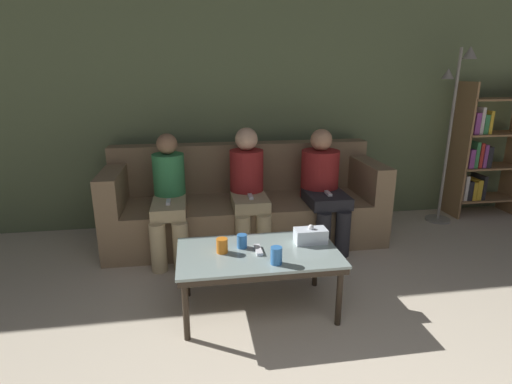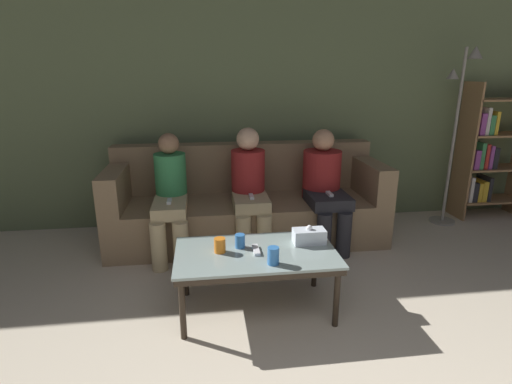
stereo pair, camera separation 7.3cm
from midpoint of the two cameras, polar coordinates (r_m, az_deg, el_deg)
wall_back at (r=4.19m, az=-3.07°, el=13.00°), size 12.00×0.06×2.60m
couch at (r=3.90m, az=-2.08°, el=-1.94°), size 2.57×0.85×0.89m
coffee_table at (r=2.69m, az=-0.47°, el=-9.29°), size 1.06×0.61×0.44m
cup_near_left at (r=2.71m, az=-2.80°, el=-7.03°), size 0.07×0.07×0.09m
cup_near_right at (r=2.65m, az=-5.67°, el=-7.63°), size 0.08×0.08×0.10m
cup_far_center at (r=2.49m, az=2.05°, el=-9.07°), size 0.07×0.07×0.11m
tissue_box at (r=2.80m, az=7.06°, el=-6.19°), size 0.22×0.12×0.13m
game_remote at (r=2.67m, az=-0.48°, el=-8.27°), size 0.04×0.15×0.02m
bookshelf at (r=5.09m, az=29.12°, el=4.77°), size 0.74×0.32×1.48m
standing_lamp at (r=4.62m, az=25.88°, el=9.45°), size 0.31×0.26×1.82m
seated_person_left_end at (r=3.57m, az=-12.89°, el=-0.33°), size 0.31×0.69×1.06m
seated_person_mid_left at (r=3.61m, az=-1.70°, el=0.82°), size 0.31×0.63×1.10m
seated_person_mid_right at (r=3.77m, az=8.96°, el=1.20°), size 0.36×0.69×1.07m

